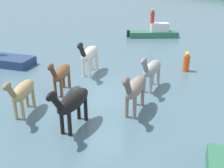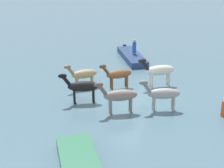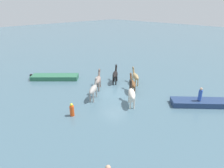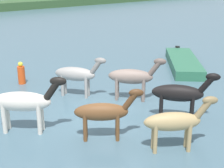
% 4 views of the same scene
% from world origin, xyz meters
% --- Properties ---
extents(ground_plane, '(152.95, 152.95, 0.00)m').
position_xyz_m(ground_plane, '(0.00, 0.00, 0.00)').
color(ground_plane, '#476675').
extents(horse_gray_outer, '(1.99, 1.73, 1.78)m').
position_xyz_m(horse_gray_outer, '(-1.17, -1.40, 0.98)').
color(horse_gray_outer, brown).
rests_on(horse_gray_outer, ground_plane).
extents(horse_lead, '(1.67, 2.20, 1.87)m').
position_xyz_m(horse_lead, '(0.46, 2.48, 1.03)').
color(horse_lead, '#9E9993').
rests_on(horse_lead, ground_plane).
extents(horse_rear_stallion, '(1.91, 2.13, 1.93)m').
position_xyz_m(horse_rear_stallion, '(2.02, 0.53, 1.06)').
color(horse_rear_stallion, gray).
rests_on(horse_rear_stallion, ground_plane).
extents(horse_pinto_flank, '(2.17, 2.13, 2.05)m').
position_xyz_m(horse_pinto_flank, '(-2.89, 0.78, 1.13)').
color(horse_pinto_flank, silver).
rests_on(horse_pinto_flank, ground_plane).
extents(horse_dun_straggler, '(1.81, 2.17, 1.91)m').
position_xyz_m(horse_dun_straggler, '(1.97, -2.06, 1.05)').
color(horse_dun_straggler, black).
rests_on(horse_dun_straggler, ground_plane).
extents(horse_chestnut_trailing, '(2.06, 1.62, 1.78)m').
position_xyz_m(horse_chestnut_trailing, '(0.04, -3.38, 0.98)').
color(horse_chestnut_trailing, tan).
rests_on(horse_chestnut_trailing, ground_plane).
extents(boat_skiff_near, '(4.74, 4.55, 0.75)m').
position_xyz_m(boat_skiff_near, '(-7.39, -3.64, 0.18)').
color(boat_skiff_near, navy).
rests_on(boat_skiff_near, ground_plane).
extents(person_helmsman_aft, '(0.32, 0.32, 1.19)m').
position_xyz_m(person_helmsman_aft, '(-7.35, -3.40, 1.15)').
color(person_helmsman_aft, '#2D51B2').
rests_on(person_helmsman_aft, boat_skiff_near).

